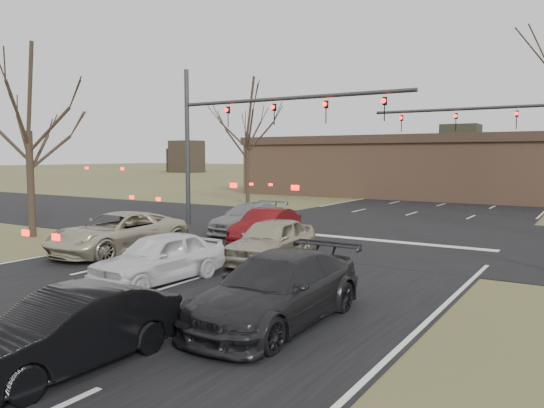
{
  "coord_description": "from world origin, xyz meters",
  "views": [
    {
      "loc": [
        9.91,
        -8.14,
        3.59
      ],
      "look_at": [
        0.68,
        6.63,
        2.0
      ],
      "focal_mm": 35.0,
      "sensor_mm": 36.0,
      "label": 1
    }
  ],
  "objects": [
    {
      "name": "building",
      "position": [
        2.0,
        38.0,
        2.67
      ],
      "size": [
        42.4,
        10.4,
        5.3
      ],
      "color": "#886349",
      "rests_on": "ground"
    },
    {
      "name": "car_white_sedan",
      "position": [
        -0.65,
        2.74,
        0.72
      ],
      "size": [
        1.99,
        4.31,
        1.43
      ],
      "primitive_type": "imported",
      "rotation": [
        0.0,
        0.0,
        -0.07
      ],
      "color": "silver",
      "rests_on": "ground"
    },
    {
      "name": "mast_arm_far",
      "position": [
        6.18,
        23.0,
        5.02
      ],
      "size": [
        11.12,
        0.24,
        8.0
      ],
      "color": "#383A3D",
      "rests_on": "ground"
    },
    {
      "name": "car_red_ahead",
      "position": [
        -1.82,
        10.16,
        0.69
      ],
      "size": [
        1.97,
        4.35,
        1.39
      ],
      "primitive_type": "imported",
      "rotation": [
        0.0,
        0.0,
        0.12
      ],
      "color": "#590C0F",
      "rests_on": "ground"
    },
    {
      "name": "mast_arm_near",
      "position": [
        -5.23,
        13.0,
        5.07
      ],
      "size": [
        12.12,
        0.24,
        8.0
      ],
      "color": "#383A3D",
      "rests_on": "ground"
    },
    {
      "name": "road_main",
      "position": [
        0.0,
        60.0,
        0.01
      ],
      "size": [
        14.0,
        300.0,
        0.02
      ],
      "primitive_type": "cube",
      "color": "black",
      "rests_on": "ground"
    },
    {
      "name": "road_cross",
      "position": [
        0.0,
        15.0,
        0.01
      ],
      "size": [
        200.0,
        14.0,
        0.02
      ],
      "primitive_type": "cube",
      "color": "black",
      "rests_on": "ground"
    },
    {
      "name": "car_silver_suv",
      "position": [
        -5.15,
        5.22,
        0.75
      ],
      "size": [
        2.6,
        5.47,
        1.51
      ],
      "primitive_type": "imported",
      "rotation": [
        0.0,
        0.0,
        -0.02
      ],
      "color": "#BCB398",
      "rests_on": "ground"
    },
    {
      "name": "tree_left_near",
      "position": [
        -11.5,
        6.0,
        6.57
      ],
      "size": [
        5.1,
        5.1,
        8.5
      ],
      "color": "black",
      "rests_on": "ground"
    },
    {
      "name": "car_silver_ahead",
      "position": [
        0.54,
        6.81,
        0.75
      ],
      "size": [
        2.13,
        4.52,
        1.5
      ],
      "primitive_type": "imported",
      "rotation": [
        0.0,
        0.0,
        0.08
      ],
      "color": "#ABA48A",
      "rests_on": "ground"
    },
    {
      "name": "ground",
      "position": [
        0.0,
        0.0,
        0.0
      ],
      "size": [
        360.0,
        360.0,
        0.0
      ],
      "primitive_type": "plane",
      "color": "brown",
      "rests_on": "ground"
    },
    {
      "name": "car_charcoal_sedan",
      "position": [
        4.11,
        1.33,
        0.74
      ],
      "size": [
        2.11,
        5.14,
        1.49
      ],
      "primitive_type": "imported",
      "rotation": [
        0.0,
        0.0,
        -0.0
      ],
      "color": "black",
      "rests_on": "ground"
    },
    {
      "name": "car_black_hatch",
      "position": [
        2.44,
        -2.63,
        0.67
      ],
      "size": [
        1.52,
        4.08,
        1.33
      ],
      "primitive_type": "imported",
      "rotation": [
        0.0,
        0.0,
        -0.03
      ],
      "color": "black",
      "rests_on": "ground"
    },
    {
      "name": "car_grey_ahead",
      "position": [
        -4.0,
        12.07,
        0.69
      ],
      "size": [
        2.07,
        4.81,
        1.38
      ],
      "primitive_type": "imported",
      "rotation": [
        0.0,
        0.0,
        0.03
      ],
      "color": "gray",
      "rests_on": "ground"
    },
    {
      "name": "tree_left_far",
      "position": [
        -13.0,
        25.0,
        7.34
      ],
      "size": [
        5.7,
        5.7,
        9.5
      ],
      "color": "black",
      "rests_on": "ground"
    }
  ]
}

